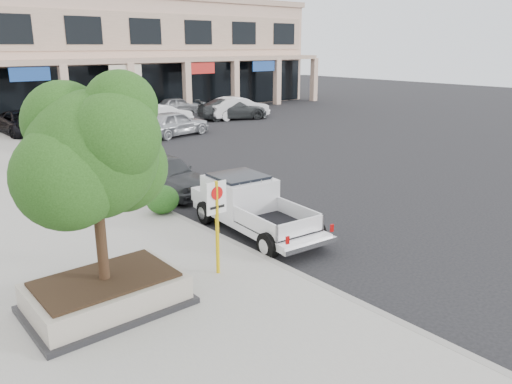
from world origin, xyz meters
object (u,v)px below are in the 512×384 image
lot_car_c (232,109)px  curb_car_a (164,174)px  lot_car_d (107,116)px  lot_car_f (238,108)px  curb_car_d (25,123)px  planter_tree (97,153)px  lot_car_e (178,105)px  curb_car_b (118,157)px  lot_car_a (174,123)px  planter (106,293)px  pickup_truck (256,207)px  no_parking_sign (217,215)px  curb_car_c (66,140)px  lot_car_b (161,115)px

lot_car_c → curb_car_a: bearing=155.1°
lot_car_d → lot_car_f: 9.74m
curb_car_a → curb_car_d: (-0.22, 16.85, 0.02)m
curb_car_a → planter_tree: bearing=-134.9°
curb_car_a → lot_car_e: (12.63, 19.74, -0.08)m
lot_car_f → curb_car_d: bearing=84.0°
planter_tree → lot_car_e: bearing=56.0°
curb_car_b → curb_car_a: bearing=-95.8°
lot_car_a → lot_car_e: (5.81, 9.10, -0.12)m
curb_car_d → lot_car_f: lot_car_f is taller
planter_tree → lot_car_c: planter_tree is taller
lot_car_d → planter_tree: bearing=131.6°
planter → lot_car_e: lot_car_e is taller
curb_car_a → pickup_truck: bearing=-97.4°
planter_tree → no_parking_sign: (2.63, -0.30, -1.78)m
planter_tree → lot_car_f: planter_tree is taller
lot_car_f → curb_car_a: bearing=138.4°
curb_car_d → lot_car_e: bearing=11.3°
lot_car_c → pickup_truck: bearing=164.2°
lot_car_d → planter: bearing=131.5°
planter → lot_car_c: 28.80m
lot_car_a → lot_car_d: lot_car_a is taller
planter → planter_tree: 2.95m
lot_car_e → lot_car_f: size_ratio=0.79×
curb_car_c → curb_car_d: (-0.09, 6.95, 0.11)m
curb_car_a → lot_car_e: size_ratio=1.12×
planter → curb_car_a: 8.92m
no_parking_sign → lot_car_f: bearing=51.1°
curb_car_b → lot_car_b: (8.23, 10.81, -0.04)m
planter → curb_car_c: bearing=72.6°
lot_car_b → curb_car_b: bearing=133.6°
no_parking_sign → curb_car_a: no_parking_sign is taller
lot_car_b → lot_car_c: lot_car_c is taller
lot_car_a → lot_car_c: 8.03m
planter → pickup_truck: pickup_truck is taller
pickup_truck → curb_car_a: 5.44m
curb_car_b → curb_car_c: bearing=82.9°
lot_car_c → planter_tree: bearing=157.3°
curb_car_d → lot_car_e: size_ratio=1.41×
no_parking_sign → planter: bearing=177.1°
pickup_truck → lot_car_d: pickup_truck is taller
no_parking_sign → lot_car_b: size_ratio=0.50×
pickup_truck → curb_car_d: size_ratio=0.93×
curb_car_b → lot_car_f: size_ratio=0.97×
lot_car_a → lot_car_c: size_ratio=0.87×
no_parking_sign → lot_car_f: (17.26, 21.41, -0.81)m
no_parking_sign → curb_car_c: (2.55, 17.10, -0.96)m
pickup_truck → lot_car_c: (14.05, 19.59, -0.03)m
pickup_truck → curb_car_b: (-0.10, 9.20, -0.01)m
lot_car_c → lot_car_e: size_ratio=1.36×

